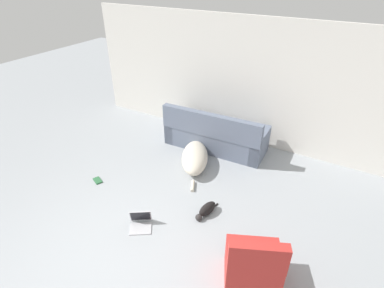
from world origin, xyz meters
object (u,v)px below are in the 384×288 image
at_px(cat, 206,210).
at_px(laptop_open, 141,221).
at_px(couch, 215,136).
at_px(book_green, 98,180).
at_px(side_chair, 253,265).
at_px(dog, 195,156).

bearing_deg(cat, laptop_open, -34.58).
xyz_separation_m(cat, laptop_open, (-0.74, -0.69, -0.01)).
xyz_separation_m(couch, book_green, (-1.33, -2.07, -0.28)).
height_order(couch, book_green, couch).
height_order(book_green, side_chair, side_chair).
relative_size(laptop_open, side_chair, 0.50).
bearing_deg(dog, laptop_open, 156.35).
distance_m(couch, dog, 0.73).
bearing_deg(couch, side_chair, 121.84).
distance_m(dog, laptop_open, 1.80).
xyz_separation_m(couch, laptop_open, (-0.00, -2.52, -0.21)).
xyz_separation_m(laptop_open, book_green, (-1.33, 0.45, -0.06)).
relative_size(dog, side_chair, 1.71).
height_order(dog, side_chair, side_chair).
bearing_deg(book_green, side_chair, -9.38).
bearing_deg(laptop_open, dog, 59.08).
bearing_deg(couch, book_green, 54.91).
relative_size(couch, book_green, 9.47).
height_order(dog, cat, dog).
bearing_deg(side_chair, couch, -80.00).
bearing_deg(dog, book_green, 110.96).
bearing_deg(couch, laptop_open, 87.69).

